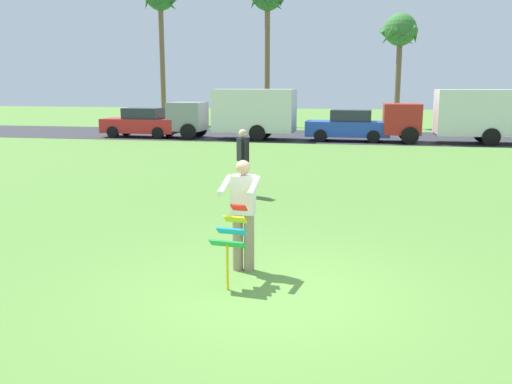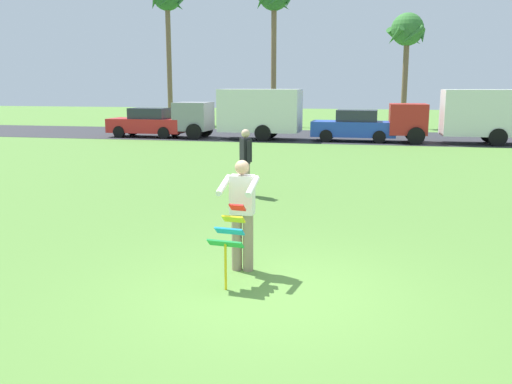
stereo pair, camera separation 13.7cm
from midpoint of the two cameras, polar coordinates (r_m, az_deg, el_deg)
The scene contains 12 objects.
ground_plane at distance 7.72m, azimuth 1.34°, elevation -10.50°, with size 120.00×120.00×0.00m, color #568438.
road_strip at distance 30.99m, azimuth 8.98°, elevation 5.69°, with size 120.00×8.00×0.01m, color #2D2D33.
person_kite_flyer at distance 8.36m, azimuth -1.84°, elevation -1.99°, with size 0.54×0.65×1.73m.
kite_held at distance 7.77m, azimuth -3.09°, elevation -4.38°, with size 0.52×0.67×1.15m.
parked_car_red at distance 30.99m, azimuth -11.91°, elevation 7.02°, with size 4.24×1.92×1.60m.
parked_truck_grey_van at distance 29.24m, azimuth -1.89°, elevation 8.27°, with size 6.73×2.19×2.62m.
parked_car_blue at distance 28.53m, azimuth 9.45°, elevation 6.77°, with size 4.23×1.89×1.60m.
parked_truck_red_cab at distance 28.84m, azimuth 20.54°, elevation 7.54°, with size 6.73×2.20×2.62m.
palm_tree_left_near at distance 41.90m, azimuth -10.00°, elevation 18.80°, with size 2.58×2.71×10.14m.
palm_tree_right_near at distance 39.04m, azimuth 1.09°, elevation 19.13°, with size 2.58×2.71×9.84m.
palm_tree_centre_far at distance 38.39m, azimuth 14.65°, elevation 15.60°, with size 2.58×2.71×7.43m.
person_walker_near at distance 14.15m, azimuth -1.66°, elevation 3.32°, with size 0.38×0.50×1.73m.
Camera 1 is at (1.16, -7.09, 2.84)m, focal length 38.49 mm.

